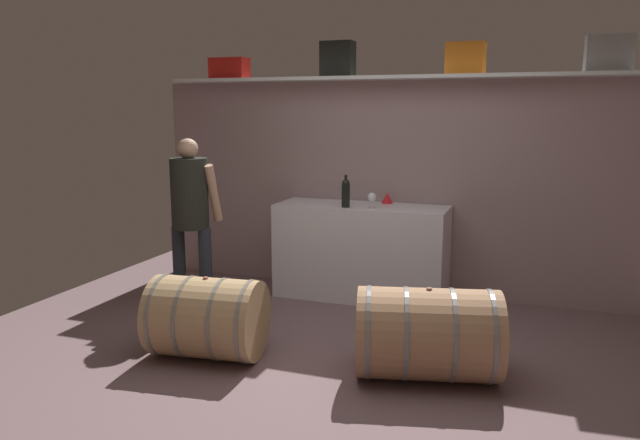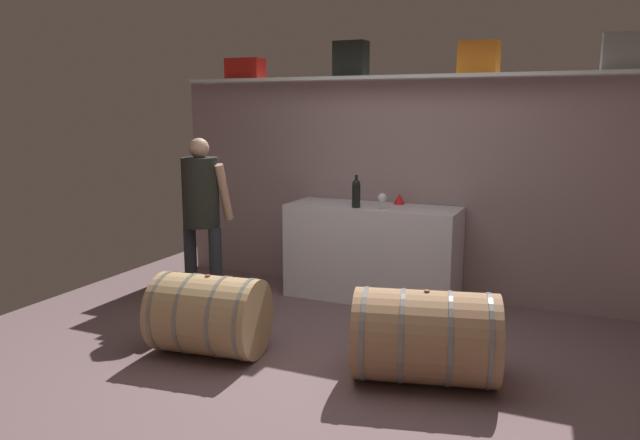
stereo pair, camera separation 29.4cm
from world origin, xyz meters
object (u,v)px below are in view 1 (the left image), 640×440
(work_cabinet, at_px, (361,252))
(red_funnel, at_px, (387,198))
(wine_bottle_dark, at_px, (346,192))
(winemaker_pouring, at_px, (190,206))
(toolcase_black, at_px, (338,59))
(toolcase_orange, at_px, (466,58))
(toolcase_grey, at_px, (609,53))
(toolcase_red, at_px, (229,68))
(wine_glass, at_px, (372,198))
(wine_barrel_near, at_px, (428,334))
(wine_barrel_far, at_px, (207,318))

(work_cabinet, height_order, red_funnel, red_funnel)
(wine_bottle_dark, distance_m, winemaker_pouring, 1.41)
(work_cabinet, bearing_deg, winemaker_pouring, -147.29)
(toolcase_black, distance_m, toolcase_orange, 1.20)
(toolcase_black, bearing_deg, red_funnel, 0.35)
(toolcase_black, height_order, toolcase_orange, toolcase_black)
(toolcase_black, xyz_separation_m, toolcase_grey, (2.35, 0.00, -0.02))
(toolcase_black, relative_size, wine_bottle_dark, 1.10)
(toolcase_black, distance_m, wine_bottle_dark, 1.29)
(toolcase_red, xyz_separation_m, wine_glass, (1.61, -0.36, -1.20))
(red_funnel, bearing_deg, wine_barrel_near, -67.82)
(wine_glass, bearing_deg, work_cabinet, 131.77)
(toolcase_orange, xyz_separation_m, wine_glass, (-0.74, -0.36, -1.24))
(toolcase_orange, relative_size, wine_bottle_dark, 1.11)
(toolcase_black, bearing_deg, work_cabinet, -31.69)
(wine_barrel_near, xyz_separation_m, winemaker_pouring, (-2.26, 0.73, 0.64))
(wine_bottle_dark, distance_m, wine_glass, 0.25)
(wine_barrel_far, bearing_deg, red_funnel, 59.55)
(toolcase_red, bearing_deg, toolcase_orange, -1.68)
(wine_bottle_dark, height_order, wine_barrel_far, wine_bottle_dark)
(toolcase_grey, bearing_deg, winemaker_pouring, -166.92)
(wine_barrel_near, bearing_deg, wine_bottle_dark, 111.86)
(wine_barrel_far, bearing_deg, wine_glass, 56.73)
(red_funnel, xyz_separation_m, wine_barrel_far, (-0.85, -1.97, -0.65))
(wine_bottle_dark, xyz_separation_m, red_funnel, (0.31, 0.36, -0.09))
(work_cabinet, xyz_separation_m, wine_barrel_far, (-0.66, -1.77, -0.15))
(toolcase_red, distance_m, wine_bottle_dark, 1.83)
(wine_glass, bearing_deg, wine_barrel_near, -61.29)
(wine_barrel_far, bearing_deg, winemaker_pouring, 119.55)
(toolcase_black, relative_size, wine_glass, 2.25)
(toolcase_red, distance_m, red_funnel, 2.09)
(work_cabinet, bearing_deg, wine_barrel_near, -59.81)
(toolcase_red, xyz_separation_m, wine_barrel_near, (2.40, -1.78, -1.89))
(toolcase_red, xyz_separation_m, toolcase_orange, (2.36, 0.00, 0.04))
(toolcase_black, xyz_separation_m, work_cabinet, (0.31, -0.20, -1.81))
(work_cabinet, height_order, winemaker_pouring, winemaker_pouring)
(wine_barrel_near, bearing_deg, work_cabinet, 106.12)
(toolcase_red, height_order, winemaker_pouring, toolcase_red)
(wine_bottle_dark, bearing_deg, toolcase_black, 119.45)
(work_cabinet, xyz_separation_m, wine_barrel_near, (0.92, -1.58, -0.14))
(toolcase_black, distance_m, wine_barrel_near, 2.92)
(toolcase_black, bearing_deg, toolcase_red, -179.28)
(wine_barrel_near, relative_size, wine_barrel_far, 1.24)
(red_funnel, bearing_deg, wine_barrel_far, -113.46)
(wine_glass, height_order, wine_barrel_far, wine_glass)
(toolcase_red, bearing_deg, winemaker_pouring, -84.06)
(work_cabinet, bearing_deg, wine_glass, -48.23)
(red_funnel, xyz_separation_m, winemaker_pouring, (-1.53, -1.05, -0.00))
(toolcase_grey, xyz_separation_m, work_cabinet, (-2.04, -0.20, -1.80))
(wine_barrel_near, relative_size, winemaker_pouring, 0.69)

